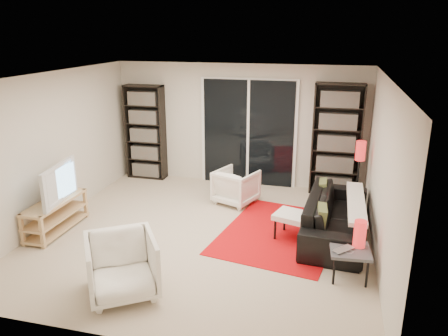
% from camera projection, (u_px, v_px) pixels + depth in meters
% --- Properties ---
extents(floor, '(5.00, 5.00, 0.00)m').
position_uv_depth(floor, '(204.00, 234.00, 6.74)').
color(floor, beige).
rests_on(floor, ground).
extents(wall_back, '(5.00, 0.02, 2.40)m').
position_uv_depth(wall_back, '(239.00, 125.00, 8.69)').
color(wall_back, beige).
rests_on(wall_back, ground).
extents(wall_front, '(5.00, 0.02, 2.40)m').
position_uv_depth(wall_front, '(124.00, 234.00, 4.07)').
color(wall_front, beige).
rests_on(wall_front, ground).
extents(wall_left, '(0.02, 5.00, 2.40)m').
position_uv_depth(wall_left, '(53.00, 149.00, 6.96)').
color(wall_left, beige).
rests_on(wall_left, ground).
extents(wall_right, '(0.02, 5.00, 2.40)m').
position_uv_depth(wall_right, '(382.00, 173.00, 5.79)').
color(wall_right, beige).
rests_on(wall_right, ground).
extents(ceiling, '(5.00, 5.00, 0.02)m').
position_uv_depth(ceiling, '(201.00, 76.00, 6.01)').
color(ceiling, white).
rests_on(ceiling, wall_back).
extents(sliding_door, '(1.92, 0.08, 2.16)m').
position_uv_depth(sliding_door, '(248.00, 133.00, 8.65)').
color(sliding_door, white).
rests_on(sliding_door, ground).
extents(bookshelf_left, '(0.80, 0.30, 1.95)m').
position_uv_depth(bookshelf_left, '(146.00, 132.00, 9.06)').
color(bookshelf_left, black).
rests_on(bookshelf_left, ground).
extents(bookshelf_right, '(0.90, 0.30, 2.10)m').
position_uv_depth(bookshelf_right, '(336.00, 140.00, 8.13)').
color(bookshelf_right, black).
rests_on(bookshelf_right, ground).
extents(tv_stand, '(0.39, 1.23, 0.50)m').
position_uv_depth(tv_stand, '(56.00, 215.00, 6.79)').
color(tv_stand, tan).
rests_on(tv_stand, floor).
extents(tv, '(0.27, 1.03, 0.59)m').
position_uv_depth(tv, '(53.00, 183.00, 6.62)').
color(tv, black).
rests_on(tv, tv_stand).
extents(rug, '(2.02, 2.50, 0.01)m').
position_uv_depth(rug, '(280.00, 233.00, 6.78)').
color(rug, red).
rests_on(rug, floor).
extents(sofa, '(1.01, 2.24, 0.64)m').
position_uv_depth(sofa, '(336.00, 215.00, 6.64)').
color(sofa, black).
rests_on(sofa, floor).
extents(armchair_back, '(0.86, 0.88, 0.62)m').
position_uv_depth(armchair_back, '(236.00, 186.00, 7.87)').
color(armchair_back, white).
rests_on(armchair_back, floor).
extents(armchair_front, '(1.10, 1.11, 0.74)m').
position_uv_depth(armchair_front, '(122.00, 266.00, 5.12)').
color(armchair_front, white).
rests_on(armchair_front, floor).
extents(ottoman, '(0.64, 0.58, 0.40)m').
position_uv_depth(ottoman, '(294.00, 217.00, 6.51)').
color(ottoman, white).
rests_on(ottoman, floor).
extents(side_table, '(0.53, 0.53, 0.40)m').
position_uv_depth(side_table, '(350.00, 252.00, 5.47)').
color(side_table, '#47464B').
rests_on(side_table, floor).
extents(laptop, '(0.34, 0.35, 0.02)m').
position_uv_depth(laptop, '(346.00, 251.00, 5.38)').
color(laptop, silver).
rests_on(laptop, side_table).
extents(table_lamp, '(0.16, 0.16, 0.35)m').
position_uv_depth(table_lamp, '(360.00, 234.00, 5.47)').
color(table_lamp, red).
rests_on(table_lamp, side_table).
extents(floor_lamp, '(0.19, 0.19, 1.23)m').
position_uv_depth(floor_lamp, '(360.00, 159.00, 7.39)').
color(floor_lamp, black).
rests_on(floor_lamp, floor).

